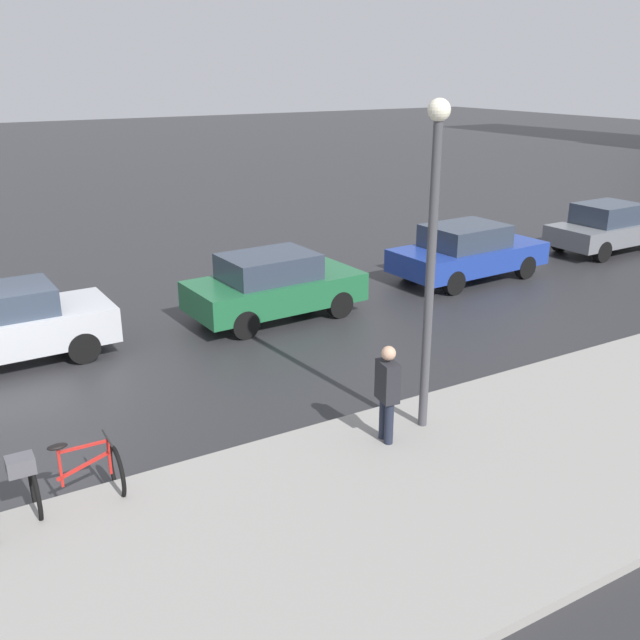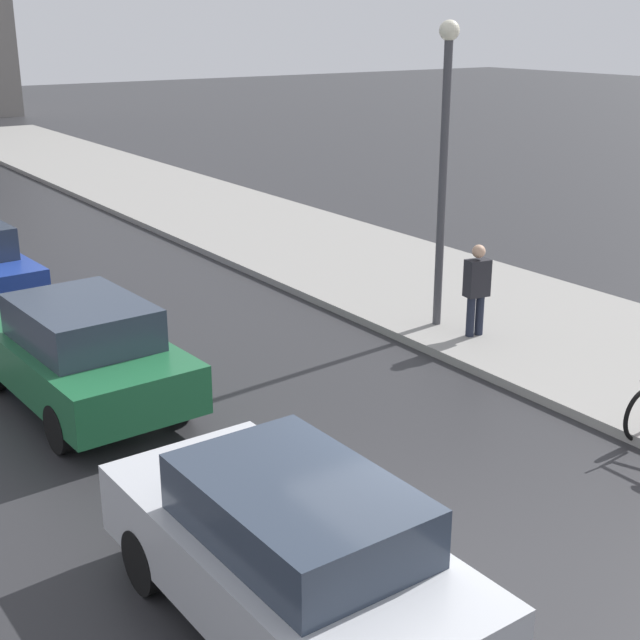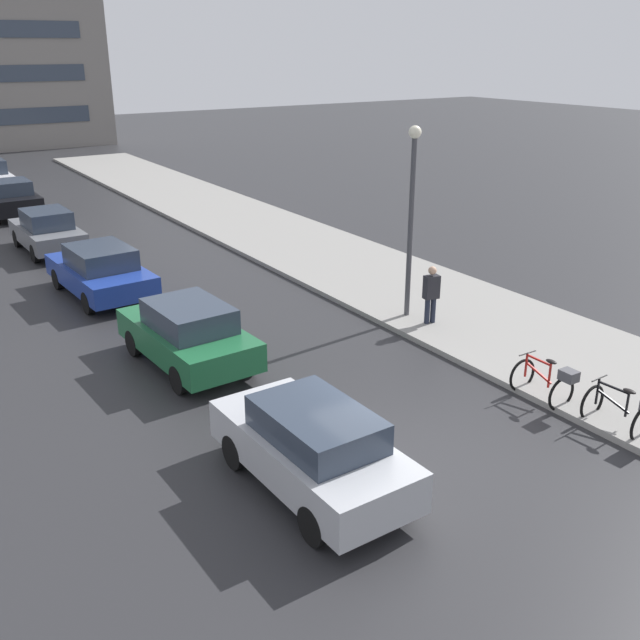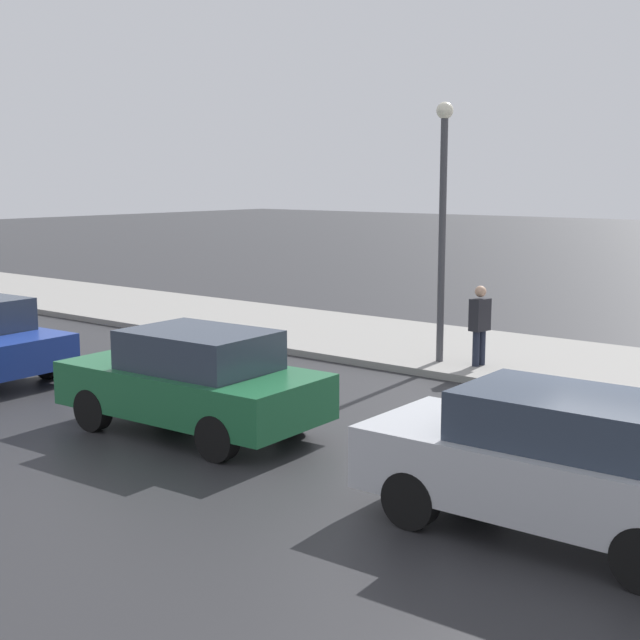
% 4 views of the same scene
% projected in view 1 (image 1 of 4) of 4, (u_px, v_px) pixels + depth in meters
% --- Properties ---
extents(ground_plane, '(140.00, 140.00, 0.00)m').
position_uv_depth(ground_plane, '(30.00, 400.00, 12.63)').
color(ground_plane, '#28282B').
extents(bicycle_second, '(0.76, 1.38, 1.00)m').
position_uv_depth(bicycle_second, '(65.00, 477.00, 9.33)').
color(bicycle_second, black).
rests_on(bicycle_second, ground).
extents(car_silver, '(1.84, 4.08, 1.55)m').
position_uv_depth(car_silver, '(4.00, 325.00, 13.93)').
color(car_silver, '#B2B5BA').
rests_on(car_silver, ground).
extents(car_green, '(2.05, 4.12, 1.55)m').
position_uv_depth(car_green, '(274.00, 285.00, 16.48)').
color(car_green, '#1E6038').
rests_on(car_green, ground).
extents(car_blue, '(2.17, 4.46, 1.53)m').
position_uv_depth(car_blue, '(467.00, 252.00, 19.54)').
color(car_blue, navy).
rests_on(car_blue, ground).
extents(car_grey, '(1.89, 4.10, 1.54)m').
position_uv_depth(car_grey, '(608.00, 228.00, 22.47)').
color(car_grey, slate).
rests_on(car_grey, ground).
extents(pedestrian, '(0.43, 0.30, 1.70)m').
position_uv_depth(pedestrian, '(387.00, 392.00, 10.71)').
color(pedestrian, '#1E2333').
rests_on(pedestrian, ground).
extents(streetlamp, '(0.33, 0.33, 5.17)m').
position_uv_depth(streetlamp, '(432.00, 243.00, 10.46)').
color(streetlamp, '#424247').
rests_on(streetlamp, ground).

